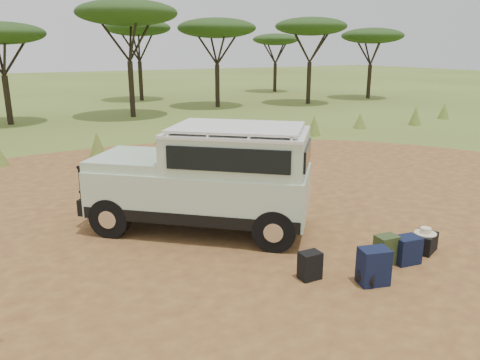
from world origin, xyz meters
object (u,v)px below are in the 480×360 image
safari_vehicle (207,180)px  backpack_olive (386,250)px  backpack_black (310,266)px  backpack_navy (374,267)px  hard_case (424,243)px  duffel_navy (407,250)px

safari_vehicle → backpack_olive: safari_vehicle is taller
backpack_black → backpack_olive: 1.50m
safari_vehicle → backpack_navy: size_ratio=7.45×
backpack_black → hard_case: bearing=-1.7°
safari_vehicle → hard_case: (2.97, -2.95, -0.87)m
duffel_navy → hard_case: size_ratio=0.97×
backpack_black → backpack_navy: 0.99m
backpack_olive → hard_case: size_ratio=1.04×
duffel_navy → backpack_olive: bearing=165.0°
hard_case → safari_vehicle: bearing=112.9°
hard_case → duffel_navy: bearing=171.7°
backpack_black → backpack_olive: size_ratio=0.89×
backpack_olive → duffel_navy: bearing=-18.5°
safari_vehicle → hard_case: 4.27m
hard_case → backpack_black: bearing=153.2°
backpack_olive → safari_vehicle: bearing=129.5°
backpack_navy → hard_case: size_ratio=1.20×
backpack_navy → backpack_olive: 0.83m
safari_vehicle → hard_case: safari_vehicle is taller
safari_vehicle → backpack_black: 2.91m
backpack_black → duffel_navy: duffel_navy is taller
backpack_black → backpack_navy: size_ratio=0.77×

